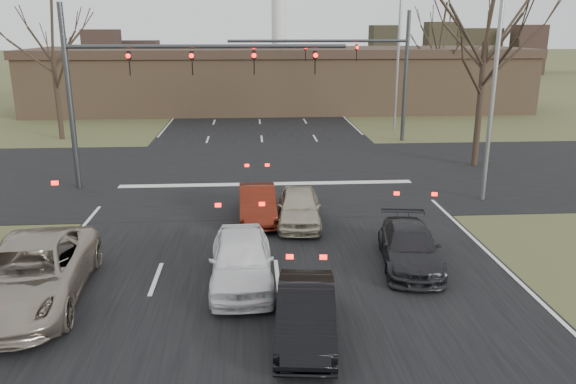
# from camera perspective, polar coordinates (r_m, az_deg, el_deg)

# --- Properties ---
(ground) EXTENTS (360.00, 360.00, 0.00)m
(ground) POSITION_cam_1_polar(r_m,az_deg,el_deg) (13.90, -0.48, -13.74)
(ground) COLOR #4B502A
(ground) RESTS_ON ground
(road_main) EXTENTS (14.00, 300.00, 0.02)m
(road_main) POSITION_cam_1_polar(r_m,az_deg,el_deg) (72.34, -3.31, 10.80)
(road_main) COLOR black
(road_main) RESTS_ON ground
(road_cross) EXTENTS (200.00, 14.00, 0.02)m
(road_cross) POSITION_cam_1_polar(r_m,az_deg,el_deg) (27.89, -2.29, 1.90)
(road_cross) COLOR black
(road_cross) RESTS_ON ground
(building) EXTENTS (42.40, 10.40, 5.30)m
(building) POSITION_cam_1_polar(r_m,az_deg,el_deg) (50.26, -0.75, 11.43)
(building) COLOR #7F6044
(building) RESTS_ON ground
(mast_arm_near) EXTENTS (12.12, 0.24, 8.00)m
(mast_arm_near) POSITION_cam_1_polar(r_m,az_deg,el_deg) (25.49, -14.37, 11.59)
(mast_arm_near) COLOR #383A3D
(mast_arm_near) RESTS_ON ground
(mast_arm_far) EXTENTS (11.12, 0.24, 8.00)m
(mast_arm_far) POSITION_cam_1_polar(r_m,az_deg,el_deg) (35.73, 7.47, 13.08)
(mast_arm_far) COLOR #383A3D
(mast_arm_far) RESTS_ON ground
(streetlight_right_near) EXTENTS (2.34, 0.25, 10.00)m
(streetlight_right_near) POSITION_cam_1_polar(r_m,az_deg,el_deg) (24.01, 19.98, 12.10)
(streetlight_right_near) COLOR gray
(streetlight_right_near) RESTS_ON ground
(streetlight_right_far) EXTENTS (2.34, 0.25, 10.00)m
(streetlight_right_far) POSITION_cam_1_polar(r_m,az_deg,el_deg) (40.29, 10.90, 14.10)
(streetlight_right_far) COLOR gray
(streetlight_right_far) RESTS_ON ground
(tree_left_far) EXTENTS (5.70, 5.70, 9.50)m
(tree_left_far) POSITION_cam_1_polar(r_m,az_deg,el_deg) (39.00, -23.12, 15.65)
(tree_left_far) COLOR black
(tree_left_far) RESTS_ON ground
(tree_right_far) EXTENTS (5.40, 5.40, 9.00)m
(tree_right_far) POSITION_cam_1_polar(r_m,az_deg,el_deg) (49.56, 15.22, 15.79)
(tree_right_far) COLOR black
(tree_right_far) RESTS_ON ground
(car_silver_suv) EXTENTS (3.08, 6.01, 1.62)m
(car_silver_suv) POSITION_cam_1_polar(r_m,az_deg,el_deg) (16.23, -24.70, -7.54)
(car_silver_suv) COLOR gray
(car_silver_suv) RESTS_ON ground
(car_white_sedan) EXTENTS (1.84, 4.38, 1.48)m
(car_white_sedan) POSITION_cam_1_polar(r_m,az_deg,el_deg) (15.85, -4.75, -6.85)
(car_white_sedan) COLOR white
(car_white_sedan) RESTS_ON ground
(car_black_hatch) EXTENTS (1.69, 3.91, 1.25)m
(car_black_hatch) POSITION_cam_1_polar(r_m,az_deg,el_deg) (13.26, 1.83, -12.22)
(car_black_hatch) COLOR black
(car_black_hatch) RESTS_ON ground
(car_charcoal_sedan) EXTENTS (2.22, 4.31, 1.20)m
(car_charcoal_sedan) POSITION_cam_1_polar(r_m,az_deg,el_deg) (17.43, 12.28, -5.48)
(car_charcoal_sedan) COLOR black
(car_charcoal_sedan) RESTS_ON ground
(car_red_ahead) EXTENTS (1.41, 3.84, 1.26)m
(car_red_ahead) POSITION_cam_1_polar(r_m,az_deg,el_deg) (21.05, -3.13, -1.21)
(car_red_ahead) COLOR #50160B
(car_red_ahead) RESTS_ON ground
(car_silver_ahead) EXTENTS (1.83, 3.96, 1.31)m
(car_silver_ahead) POSITION_cam_1_polar(r_m,az_deg,el_deg) (20.57, 1.13, -1.52)
(car_silver_ahead) COLOR #AFA68D
(car_silver_ahead) RESTS_ON ground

